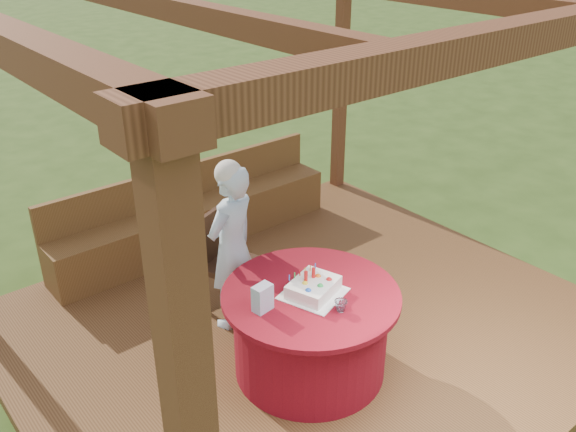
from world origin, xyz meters
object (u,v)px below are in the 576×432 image
at_px(bench, 195,219).
at_px(birthday_cake, 313,288).
at_px(elderly_woman, 232,245).
at_px(table, 310,331).
at_px(chair, 224,257).
at_px(gift_bag, 262,298).
at_px(drinking_glass, 341,306).

height_order(bench, birthday_cake, birthday_cake).
bearing_deg(birthday_cake, elderly_woman, 95.83).
height_order(bench, elderly_woman, elderly_woman).
relative_size(bench, elderly_woman, 2.10).
xyz_separation_m(table, chair, (-0.02, 1.06, 0.14)).
xyz_separation_m(bench, gift_bag, (-0.75, -2.11, 0.50)).
bearing_deg(elderly_woman, table, -84.05).
bearing_deg(table, gift_bag, 172.16).
distance_m(bench, birthday_cake, 2.27).
distance_m(table, gift_bag, 0.57).
relative_size(chair, gift_bag, 4.59).
relative_size(table, birthday_cake, 2.57).
bearing_deg(gift_bag, table, -16.03).
bearing_deg(elderly_woman, bench, 71.12).
distance_m(bench, gift_bag, 2.30).
relative_size(chair, drinking_glass, 10.03).
relative_size(elderly_woman, birthday_cake, 2.91).
height_order(elderly_woman, birthday_cake, elderly_woman).
bearing_deg(elderly_woman, drinking_glass, -85.15).
distance_m(bench, chair, 1.19).
height_order(bench, gift_bag, gift_bag).
bearing_deg(gift_bag, birthday_cake, -19.47).
bearing_deg(birthday_cake, gift_bag, 168.71).
distance_m(gift_bag, drinking_glass, 0.52).
distance_m(elderly_woman, birthday_cake, 0.86).
distance_m(chair, drinking_glass, 1.37).
relative_size(bench, chair, 3.45).
relative_size(bench, birthday_cake, 6.12).
relative_size(chair, elderly_woman, 0.61).
bearing_deg(chair, birthday_cake, -88.97).
bearing_deg(gift_bag, drinking_glass, -49.26).
height_order(table, gift_bag, gift_bag).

